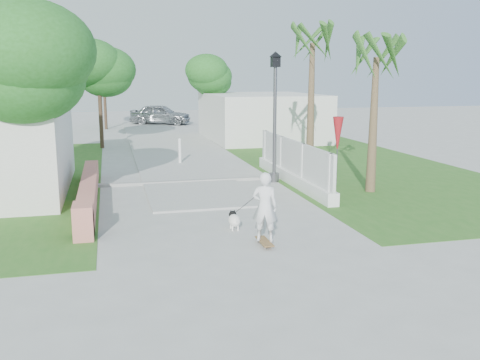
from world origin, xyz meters
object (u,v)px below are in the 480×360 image
object	(u,v)px
street_lamp	(275,112)
patio_umbrella	(338,135)
skateboarder	(257,207)
bollard	(180,150)
parked_car	(160,114)
dog	(234,220)

from	to	relation	value
street_lamp	patio_umbrella	distance (m)	2.27
skateboarder	bollard	bearing A→B (deg)	-66.09
street_lamp	parked_car	distance (m)	23.23
street_lamp	bollard	distance (m)	5.56
patio_umbrella	parked_car	world-z (taller)	patio_umbrella
street_lamp	parked_car	bearing A→B (deg)	94.21
street_lamp	patio_umbrella	xyz separation A→B (m)	(1.90, -1.00, -0.74)
patio_umbrella	parked_car	size ratio (longest dim) A/B	0.51
street_lamp	bollard	size ratio (longest dim) A/B	4.07
skateboarder	dog	xyz separation A→B (m)	(-0.26, 1.10, -0.56)
bollard	street_lamp	bearing A→B (deg)	-59.04
bollard	parked_car	world-z (taller)	parked_car
patio_umbrella	dog	xyz separation A→B (m)	(-4.60, -4.40, -1.45)
skateboarder	parked_car	bearing A→B (deg)	-68.87
skateboarder	patio_umbrella	bearing A→B (deg)	-105.71
patio_umbrella	skateboarder	size ratio (longest dim) A/B	1.17
skateboarder	dog	world-z (taller)	skateboarder
patio_umbrella	dog	world-z (taller)	patio_umbrella
parked_car	skateboarder	bearing A→B (deg)	-161.89
parked_car	patio_umbrella	bearing A→B (deg)	-151.96
patio_umbrella	skateboarder	world-z (taller)	patio_umbrella
street_lamp	bollard	world-z (taller)	street_lamp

